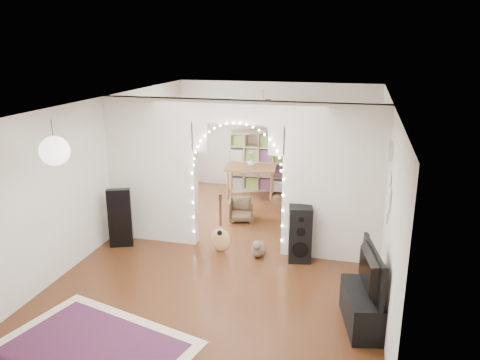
% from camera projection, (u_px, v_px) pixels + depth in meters
% --- Properties ---
extents(floor, '(7.50, 7.50, 0.00)m').
position_uv_depth(floor, '(239.00, 247.00, 8.63)').
color(floor, black).
rests_on(floor, ground).
extents(ceiling, '(5.00, 7.50, 0.02)m').
position_uv_depth(ceiling, '(238.00, 100.00, 7.85)').
color(ceiling, white).
rests_on(ceiling, wall_back).
extents(wall_back, '(5.00, 0.02, 2.70)m').
position_uv_depth(wall_back, '(276.00, 137.00, 11.72)').
color(wall_back, silver).
rests_on(wall_back, floor).
extents(wall_front, '(5.00, 0.02, 2.70)m').
position_uv_depth(wall_front, '(145.00, 277.00, 4.76)').
color(wall_front, silver).
rests_on(wall_front, floor).
extents(wall_left, '(0.02, 7.50, 2.70)m').
position_uv_depth(wall_left, '(111.00, 168.00, 8.84)').
color(wall_left, silver).
rests_on(wall_left, floor).
extents(wall_right, '(0.02, 7.50, 2.70)m').
position_uv_depth(wall_right, '(386.00, 188.00, 7.64)').
color(wall_right, silver).
rests_on(wall_right, floor).
extents(divider_wall, '(5.00, 0.20, 2.70)m').
position_uv_depth(divider_wall, '(238.00, 173.00, 8.22)').
color(divider_wall, silver).
rests_on(divider_wall, floor).
extents(fairy_lights, '(1.64, 0.04, 1.60)m').
position_uv_depth(fairy_lights, '(237.00, 168.00, 8.06)').
color(fairy_lights, '#FFEABF').
rests_on(fairy_lights, divider_wall).
extents(window, '(0.04, 1.20, 1.40)m').
position_uv_depth(window, '(152.00, 141.00, 10.46)').
color(window, white).
rests_on(window, wall_left).
extents(wall_clock, '(0.03, 0.31, 0.31)m').
position_uv_depth(wall_clock, '(391.00, 151.00, 6.87)').
color(wall_clock, white).
rests_on(wall_clock, wall_right).
extents(picture_frames, '(0.02, 0.50, 0.70)m').
position_uv_depth(picture_frames, '(388.00, 198.00, 6.67)').
color(picture_frames, white).
rests_on(picture_frames, wall_right).
extents(paper_lantern, '(0.40, 0.40, 0.40)m').
position_uv_depth(paper_lantern, '(55.00, 151.00, 6.21)').
color(paper_lantern, white).
rests_on(paper_lantern, ceiling).
extents(ceiling_fan, '(1.10, 1.10, 0.30)m').
position_uv_depth(ceiling_fan, '(263.00, 103.00, 9.80)').
color(ceiling_fan, gold).
rests_on(ceiling_fan, ceiling).
extents(area_rug, '(2.73, 2.32, 0.02)m').
position_uv_depth(area_rug, '(88.00, 352.00, 5.71)').
color(area_rug, maroon).
rests_on(area_rug, floor).
extents(guitar_case, '(0.44, 0.29, 1.10)m').
position_uv_depth(guitar_case, '(120.00, 218.00, 8.53)').
color(guitar_case, black).
rests_on(guitar_case, floor).
extents(acoustic_guitar, '(0.39, 0.22, 0.92)m').
position_uv_depth(acoustic_guitar, '(221.00, 231.00, 8.34)').
color(acoustic_guitar, tan).
rests_on(acoustic_guitar, floor).
extents(tabby_cat, '(0.26, 0.57, 0.38)m').
position_uv_depth(tabby_cat, '(258.00, 248.00, 8.21)').
color(tabby_cat, brown).
rests_on(tabby_cat, floor).
extents(floor_speaker, '(0.44, 0.40, 0.98)m').
position_uv_depth(floor_speaker, '(300.00, 234.00, 7.97)').
color(floor_speaker, black).
rests_on(floor_speaker, floor).
extents(media_console, '(0.60, 1.06, 0.50)m').
position_uv_depth(media_console, '(361.00, 309.00, 6.19)').
color(media_console, black).
rests_on(media_console, floor).
extents(tv, '(0.36, 1.08, 0.62)m').
position_uv_depth(tv, '(364.00, 270.00, 6.03)').
color(tv, black).
rests_on(tv, media_console).
extents(bookcase, '(1.50, 0.95, 1.51)m').
position_uv_depth(bookcase, '(260.00, 161.00, 11.74)').
color(bookcase, tan).
rests_on(bookcase, floor).
extents(dining_table, '(1.29, 0.94, 0.76)m').
position_uv_depth(dining_table, '(251.00, 169.00, 11.29)').
color(dining_table, brown).
rests_on(dining_table, floor).
extents(flower_vase, '(0.20, 0.20, 0.19)m').
position_uv_depth(flower_vase, '(251.00, 162.00, 11.25)').
color(flower_vase, white).
rests_on(flower_vase, dining_table).
extents(dining_chair_left, '(0.60, 0.61, 0.47)m').
position_uv_depth(dining_chair_left, '(241.00, 210.00, 9.86)').
color(dining_chair_left, '#4C3A26').
rests_on(dining_chair_left, floor).
extents(dining_chair_right, '(0.67, 0.69, 0.55)m').
position_uv_depth(dining_chair_right, '(318.00, 192.00, 10.91)').
color(dining_chair_right, '#4C3A26').
rests_on(dining_chair_right, floor).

